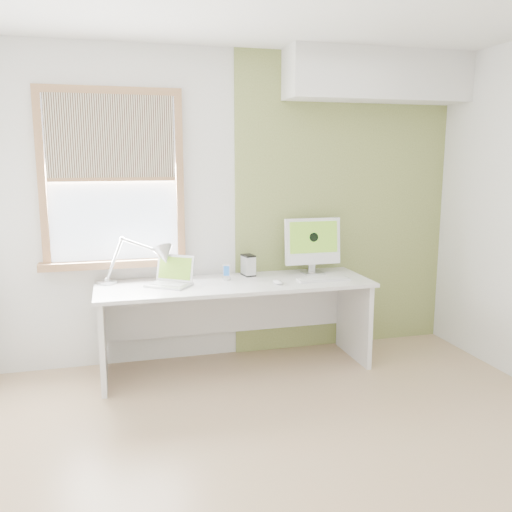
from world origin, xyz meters
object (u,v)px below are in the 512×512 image
object	(u,v)px
external_drive	(248,265)
desk_lamp	(153,258)
desk	(234,304)
imac	(313,242)
laptop	(171,278)

from	to	relation	value
external_drive	desk_lamp	bearing A→B (deg)	-176.38
desk	imac	xyz separation A→B (m)	(0.72, 0.12, 0.46)
desk	imac	world-z (taller)	imac
desk_lamp	external_drive	size ratio (longest dim) A/B	3.65
desk_lamp	external_drive	bearing A→B (deg)	3.62
desk_lamp	laptop	size ratio (longest dim) A/B	1.58
desk_lamp	external_drive	world-z (taller)	desk_lamp
desk	laptop	distance (m)	0.57
desk_lamp	desk	bearing A→B (deg)	-9.83
desk_lamp	imac	bearing A→B (deg)	0.30
desk_lamp	external_drive	xyz separation A→B (m)	(0.79, 0.05, -0.11)
laptop	imac	distance (m)	1.26
desk_lamp	imac	distance (m)	1.36
desk_lamp	imac	xyz separation A→B (m)	(1.36, 0.01, 0.07)
laptop	external_drive	bearing A→B (deg)	14.30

